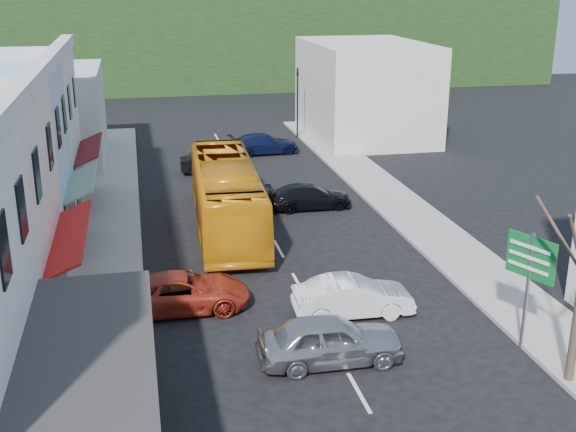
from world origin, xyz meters
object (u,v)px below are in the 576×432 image
at_px(car_silver, 330,342).
at_px(pedestrian_left, 71,299).
at_px(bus, 227,198).
at_px(car_white, 353,297).
at_px(car_red, 182,292).
at_px(direction_sign, 527,292).
at_px(traffic_signal, 297,103).

relative_size(car_silver, pedestrian_left, 2.59).
xyz_separation_m(bus, car_silver, (1.54, -13.20, -0.85)).
height_order(car_silver, car_white, same).
relative_size(car_white, pedestrian_left, 2.59).
xyz_separation_m(car_red, direction_sign, (10.68, -5.21, 1.30)).
relative_size(bus, car_white, 2.64).
distance_m(bus, car_silver, 13.32).
relative_size(bus, direction_sign, 2.91).
distance_m(car_silver, traffic_signal, 33.29).
bearing_deg(bus, car_silver, -80.63).
height_order(car_white, traffic_signal, traffic_signal).
bearing_deg(bus, traffic_signal, 70.74).
relative_size(car_silver, traffic_signal, 0.85).
xyz_separation_m(car_white, car_red, (-5.95, 1.74, 0.00)).
height_order(car_silver, car_red, same).
relative_size(direction_sign, traffic_signal, 0.77).
bearing_deg(traffic_signal, car_silver, 101.49).
distance_m(pedestrian_left, traffic_signal, 31.79).
relative_size(car_white, direction_sign, 1.10).
bearing_deg(car_red, direction_sign, -115.11).
xyz_separation_m(bus, traffic_signal, (7.85, 19.43, 1.05)).
bearing_deg(car_white, car_silver, 153.73).
relative_size(pedestrian_left, direction_sign, 0.43).
distance_m(car_white, pedestrian_left, 9.89).
bearing_deg(car_silver, traffic_signal, -10.19).
bearing_deg(bus, car_red, -105.40).
xyz_separation_m(pedestrian_left, direction_sign, (14.52, -4.77, 1.00)).
xyz_separation_m(car_silver, traffic_signal, (6.31, 32.63, 1.90)).
bearing_deg(direction_sign, car_white, 119.62).
relative_size(car_red, pedestrian_left, 2.71).
distance_m(bus, traffic_signal, 20.98).
height_order(car_red, direction_sign, direction_sign).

